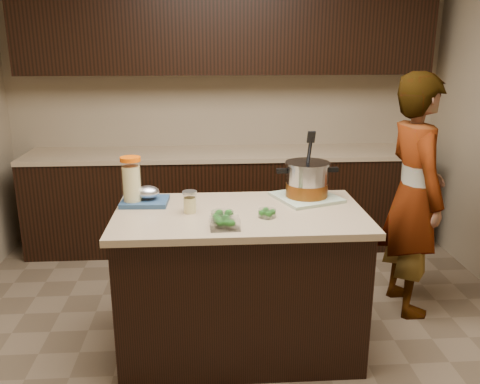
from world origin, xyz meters
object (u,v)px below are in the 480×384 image
at_px(island, 240,281).
at_px(person, 414,196).
at_px(lemonade_pitcher, 132,183).
at_px(stock_pot, 307,182).

height_order(island, person, person).
height_order(island, lemonade_pitcher, lemonade_pitcher).
height_order(stock_pot, lemonade_pitcher, stock_pot).
distance_m(stock_pot, lemonade_pitcher, 1.08).
distance_m(island, lemonade_pitcher, 0.88).
xyz_separation_m(island, person, (1.23, 0.45, 0.38)).
relative_size(stock_pot, lemonade_pitcher, 1.34).
bearing_deg(island, lemonade_pitcher, 165.30).
bearing_deg(lemonade_pitcher, stock_pot, 3.03).
bearing_deg(person, lemonade_pitcher, 95.73).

